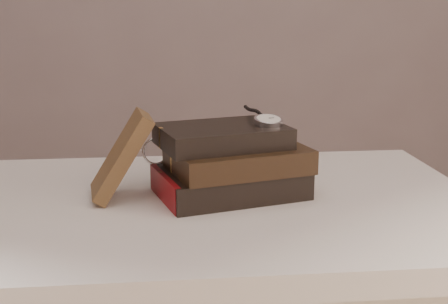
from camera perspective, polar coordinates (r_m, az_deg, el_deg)
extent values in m
cube|color=silver|center=(1.02, -3.77, -5.58)|extent=(1.00, 0.60, 0.04)
cube|color=white|center=(1.04, -3.72, -8.69)|extent=(0.88, 0.49, 0.08)
cube|color=black|center=(1.03, 0.55, -2.82)|extent=(0.27, 0.22, 0.04)
cube|color=beige|center=(1.04, 0.70, -2.80)|extent=(0.26, 0.21, 0.03)
cube|color=gold|center=(1.02, -6.01, -3.11)|extent=(0.01, 0.01, 0.05)
cube|color=maroon|center=(1.00, -5.59, -3.50)|extent=(0.05, 0.15, 0.05)
cube|color=black|center=(1.02, 1.34, -0.61)|extent=(0.25, 0.21, 0.04)
cube|color=beige|center=(1.02, 1.49, -0.60)|extent=(0.25, 0.19, 0.03)
cube|color=gold|center=(1.01, -4.87, -0.86)|extent=(0.01, 0.01, 0.04)
cube|color=black|center=(1.02, -0.16, 1.53)|extent=(0.24, 0.19, 0.03)
cube|color=beige|center=(1.02, 0.00, 1.54)|extent=(0.23, 0.18, 0.03)
cube|color=gold|center=(1.01, -5.96, 1.32)|extent=(0.01, 0.01, 0.04)
cube|color=#412C19|center=(1.02, -9.66, -0.34)|extent=(0.12, 0.11, 0.15)
cylinder|color=silver|center=(1.02, 4.23, 2.90)|extent=(0.06, 0.06, 0.02)
cylinder|color=white|center=(1.02, 4.24, 3.14)|extent=(0.05, 0.05, 0.01)
torus|color=silver|center=(1.02, 4.24, 3.12)|extent=(0.06, 0.06, 0.01)
cylinder|color=silver|center=(1.05, 3.56, 3.18)|extent=(0.01, 0.01, 0.01)
cube|color=black|center=(1.03, 4.10, 3.26)|extent=(0.00, 0.01, 0.00)
cube|color=black|center=(1.02, 4.49, 3.22)|extent=(0.01, 0.00, 0.00)
sphere|color=black|center=(1.05, 3.50, 3.56)|extent=(0.01, 0.01, 0.01)
sphere|color=black|center=(1.06, 3.32, 3.71)|extent=(0.01, 0.01, 0.01)
sphere|color=black|center=(1.07, 3.16, 3.84)|extent=(0.01, 0.01, 0.01)
sphere|color=black|center=(1.08, 2.99, 3.92)|extent=(0.01, 0.01, 0.01)
sphere|color=black|center=(1.09, 2.82, 3.96)|extent=(0.01, 0.01, 0.01)
sphere|color=black|center=(1.10, 2.66, 3.97)|extent=(0.01, 0.01, 0.01)
sphere|color=black|center=(1.11, 2.50, 4.00)|extent=(0.01, 0.01, 0.01)
sphere|color=black|center=(1.12, 2.35, 4.06)|extent=(0.01, 0.01, 0.01)
sphere|color=black|center=(1.13, 2.19, 4.16)|extent=(0.01, 0.01, 0.01)
sphere|color=black|center=(1.13, 2.04, 4.29)|extent=(0.01, 0.01, 0.01)
torus|color=silver|center=(1.06, -6.47, 0.06)|extent=(0.05, 0.03, 0.05)
torus|color=silver|center=(1.07, -3.81, 0.30)|extent=(0.05, 0.03, 0.05)
cylinder|color=silver|center=(1.06, -5.14, 0.33)|extent=(0.01, 0.01, 0.00)
cylinder|color=silver|center=(1.11, -8.28, 0.29)|extent=(0.03, 0.10, 0.03)
cylinder|color=silver|center=(1.13, -3.58, 0.70)|extent=(0.03, 0.10, 0.03)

